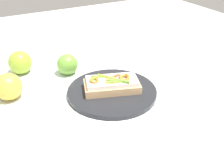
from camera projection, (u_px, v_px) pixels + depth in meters
name	position (u px, v px, depth m)	size (l,w,h in m)	color
ground_plane	(112.00, 94.00, 0.82)	(2.00, 2.00, 0.00)	silver
plate	(112.00, 92.00, 0.82)	(0.27, 0.27, 0.01)	#232428
sandwich	(112.00, 84.00, 0.80)	(0.13, 0.18, 0.05)	tan
apple_0	(67.00, 64.00, 0.91)	(0.07, 0.07, 0.07)	#6BA739
apple_1	(20.00, 63.00, 0.92)	(0.08, 0.08, 0.08)	#8EAF31
apple_2	(8.00, 87.00, 0.78)	(0.08, 0.08, 0.08)	gold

